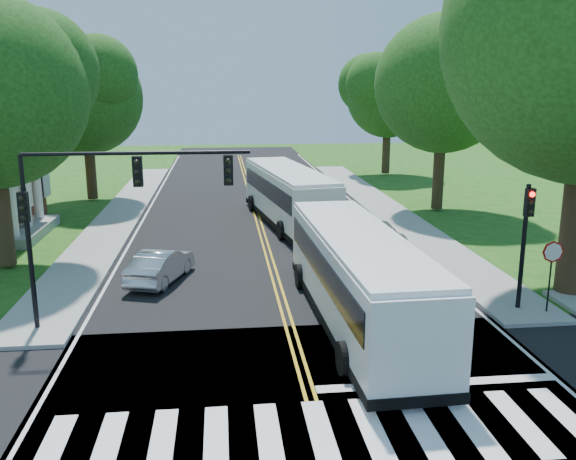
{
  "coord_description": "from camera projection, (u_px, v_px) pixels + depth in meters",
  "views": [
    {
      "loc": [
        -2.14,
        -12.81,
        7.8
      ],
      "look_at": [
        0.37,
        9.73,
        2.4
      ],
      "focal_mm": 38.0,
      "sensor_mm": 36.0,
      "label": 1
    }
  ],
  "objects": [
    {
      "name": "ground",
      "position": [
        318.0,
        423.0,
        14.43
      ],
      "size": [
        140.0,
        140.0,
        0.0
      ],
      "primitive_type": "plane",
      "color": "#1A4E13",
      "rests_on": "ground"
    },
    {
      "name": "road",
      "position": [
        264.0,
        238.0,
        31.83
      ],
      "size": [
        14.0,
        96.0,
        0.01
      ],
      "primitive_type": "cube",
      "color": "black",
      "rests_on": "ground"
    },
    {
      "name": "cross_road",
      "position": [
        318.0,
        423.0,
        14.43
      ],
      "size": [
        60.0,
        12.0,
        0.01
      ],
      "primitive_type": "cube",
      "color": "black",
      "rests_on": "ground"
    },
    {
      "name": "center_line",
      "position": [
        259.0,
        222.0,
        35.69
      ],
      "size": [
        0.36,
        70.0,
        0.01
      ],
      "primitive_type": "cube",
      "color": "gold",
      "rests_on": "road"
    },
    {
      "name": "edge_line_w",
      "position": [
        140.0,
        224.0,
        34.96
      ],
      "size": [
        0.12,
        70.0,
        0.01
      ],
      "primitive_type": "cube",
      "color": "silver",
      "rests_on": "road"
    },
    {
      "name": "edge_line_e",
      "position": [
        372.0,
        219.0,
        36.43
      ],
      "size": [
        0.12,
        70.0,
        0.01
      ],
      "primitive_type": "cube",
      "color": "silver",
      "rests_on": "road"
    },
    {
      "name": "crosswalk",
      "position": [
        321.0,
        434.0,
        13.94
      ],
      "size": [
        12.6,
        3.0,
        0.01
      ],
      "primitive_type": "cube",
      "color": "silver",
      "rests_on": "road"
    },
    {
      "name": "stop_bar",
      "position": [
        437.0,
        383.0,
        16.35
      ],
      "size": [
        6.6,
        0.4,
        0.01
      ],
      "primitive_type": "cube",
      "color": "silver",
      "rests_on": "road"
    },
    {
      "name": "sidewalk_nw",
      "position": [
        122.0,
        213.0,
        37.69
      ],
      "size": [
        2.6,
        40.0,
        0.15
      ],
      "primitive_type": "cube",
      "color": "gray",
      "rests_on": "ground"
    },
    {
      "name": "sidewalk_ne",
      "position": [
        383.0,
        208.0,
        39.47
      ],
      "size": [
        2.6,
        40.0,
        0.15
      ],
      "primitive_type": "cube",
      "color": "gray",
      "rests_on": "ground"
    },
    {
      "name": "tree_west_far",
      "position": [
        85.0,
        98.0,
        40.63
      ],
      "size": [
        7.6,
        7.6,
        10.67
      ],
      "color": "#332314",
      "rests_on": "ground"
    },
    {
      "name": "tree_east_mid",
      "position": [
        444.0,
        84.0,
        37.05
      ],
      "size": [
        8.4,
        8.4,
        11.93
      ],
      "color": "#332314",
      "rests_on": "ground"
    },
    {
      "name": "tree_east_far",
      "position": [
        388.0,
        96.0,
        52.86
      ],
      "size": [
        7.2,
        7.2,
        10.34
      ],
      "color": "#332314",
      "rests_on": "ground"
    },
    {
      "name": "signal_nw",
      "position": [
        102.0,
        198.0,
        19.0
      ],
      "size": [
        7.15,
        0.46,
        5.66
      ],
      "color": "black",
      "rests_on": "ground"
    },
    {
      "name": "signal_ne",
      "position": [
        526.0,
        230.0,
        20.85
      ],
      "size": [
        0.3,
        0.46,
        4.4
      ],
      "color": "black",
      "rests_on": "ground"
    },
    {
      "name": "stop_sign",
      "position": [
        552.0,
        259.0,
        20.71
      ],
      "size": [
        0.76,
        0.08,
        2.53
      ],
      "color": "black",
      "rests_on": "ground"
    },
    {
      "name": "bus_lead",
      "position": [
        358.0,
        276.0,
        20.14
      ],
      "size": [
        3.19,
        12.03,
        3.09
      ],
      "rotation": [
        0.0,
        0.0,
        3.17
      ],
      "color": "white",
      "rests_on": "road"
    },
    {
      "name": "bus_follow",
      "position": [
        288.0,
        194.0,
        35.04
      ],
      "size": [
        4.4,
        12.45,
        3.16
      ],
      "rotation": [
        0.0,
        0.0,
        3.29
      ],
      "color": "white",
      "rests_on": "road"
    },
    {
      "name": "hatchback",
      "position": [
        161.0,
        266.0,
        24.67
      ],
      "size": [
        2.62,
        4.33,
        1.35
      ],
      "primitive_type": "imported",
      "rotation": [
        0.0,
        0.0,
        2.83
      ],
      "color": "#B2B4B9",
      "rests_on": "road"
    },
    {
      "name": "suv",
      "position": [
        375.0,
        234.0,
        29.94
      ],
      "size": [
        2.43,
        5.0,
        1.37
      ],
      "primitive_type": "imported",
      "rotation": [
        0.0,
        0.0,
        3.11
      ],
      "color": "silver",
      "rests_on": "road"
    },
    {
      "name": "dark_sedan",
      "position": [
        356.0,
        221.0,
        33.18
      ],
      "size": [
        2.21,
        4.27,
        1.19
      ],
      "primitive_type": "imported",
      "rotation": [
        0.0,
        0.0,
        3.0
      ],
      "color": "black",
      "rests_on": "road"
    }
  ]
}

